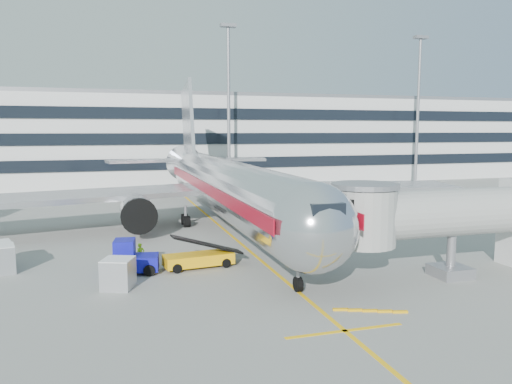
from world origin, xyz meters
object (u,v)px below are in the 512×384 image
object	(u,v)px
baggage_tug	(132,259)
cargo_container_left	(0,259)
cargo_container_front	(118,273)
ramp_worker	(140,255)
main_jet	(222,185)
belt_loader	(199,258)

from	to	relation	value
baggage_tug	cargo_container_left	distance (m)	8.68
baggage_tug	cargo_container_front	distance (m)	3.15
ramp_worker	baggage_tug	bearing A→B (deg)	-131.72
cargo_container_front	ramp_worker	distance (m)	4.90
baggage_tug	ramp_worker	distance (m)	1.76
main_jet	ramp_worker	size ratio (longest dim) A/B	31.48
main_jet	cargo_container_left	bearing A→B (deg)	-148.87
cargo_container_left	cargo_container_front	size ratio (longest dim) A/B	0.95
baggage_tug	main_jet	bearing A→B (deg)	55.07
main_jet	cargo_container_front	bearing A→B (deg)	-122.04
belt_loader	baggage_tug	xyz separation A→B (m)	(-4.46, -0.12, 0.32)
belt_loader	ramp_worker	world-z (taller)	belt_loader
baggage_tug	ramp_worker	bearing A→B (deg)	67.75
cargo_container_left	ramp_worker	size ratio (longest dim) A/B	1.29
ramp_worker	belt_loader	bearing A→B (deg)	-41.11
main_jet	cargo_container_front	distance (m)	19.22
main_jet	cargo_container_front	world-z (taller)	main_jet
belt_loader	cargo_container_front	distance (m)	6.24
ramp_worker	cargo_container_left	bearing A→B (deg)	154.79
cargo_container_left	ramp_worker	world-z (taller)	cargo_container_left
cargo_container_left	cargo_container_front	world-z (taller)	cargo_container_left
baggage_tug	cargo_container_front	xyz separation A→B (m)	(-0.94, -3.01, -0.08)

